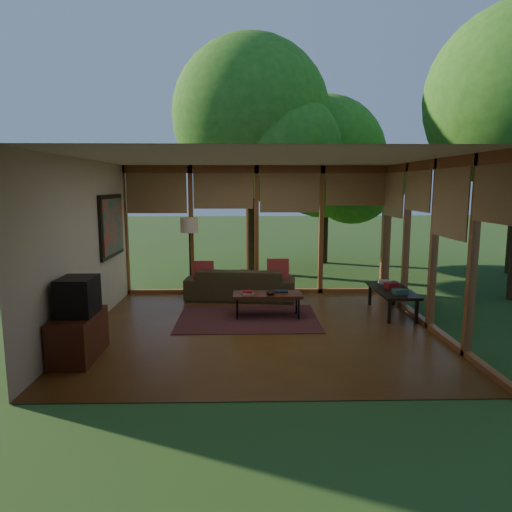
{
  "coord_description": "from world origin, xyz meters",
  "views": [
    {
      "loc": [
        -0.24,
        -7.09,
        2.29
      ],
      "look_at": [
        -0.05,
        0.7,
        1.08
      ],
      "focal_mm": 32.0,
      "sensor_mm": 36.0,
      "label": 1
    }
  ],
  "objects_px": {
    "media_cabinet": "(79,336)",
    "floor_lamp": "(189,230)",
    "sofa": "(241,283)",
    "side_console": "(392,291)",
    "television": "(78,296)",
    "coffee_table": "(267,295)"
  },
  "relations": [
    {
      "from": "television",
      "to": "coffee_table",
      "type": "bearing_deg",
      "value": 35.56
    },
    {
      "from": "floor_lamp",
      "to": "side_console",
      "type": "relative_size",
      "value": 1.18
    },
    {
      "from": "television",
      "to": "side_console",
      "type": "distance_m",
      "value": 5.28
    },
    {
      "from": "television",
      "to": "media_cabinet",
      "type": "bearing_deg",
      "value": 180.0
    },
    {
      "from": "sofa",
      "to": "coffee_table",
      "type": "bearing_deg",
      "value": 116.1
    },
    {
      "from": "side_console",
      "to": "media_cabinet",
      "type": "bearing_deg",
      "value": -157.37
    },
    {
      "from": "sofa",
      "to": "television",
      "type": "distance_m",
      "value": 3.86
    },
    {
      "from": "media_cabinet",
      "to": "sofa",
      "type": "bearing_deg",
      "value": 56.11
    },
    {
      "from": "television",
      "to": "coffee_table",
      "type": "height_order",
      "value": "television"
    },
    {
      "from": "side_console",
      "to": "television",
      "type": "bearing_deg",
      "value": -157.28
    },
    {
      "from": "coffee_table",
      "to": "sofa",
      "type": "bearing_deg",
      "value": 109.83
    },
    {
      "from": "television",
      "to": "sofa",
      "type": "bearing_deg",
      "value": 56.36
    },
    {
      "from": "floor_lamp",
      "to": "coffee_table",
      "type": "distance_m",
      "value": 2.35
    },
    {
      "from": "television",
      "to": "coffee_table",
      "type": "xyz_separation_m",
      "value": [
        2.6,
        1.86,
        -0.46
      ]
    },
    {
      "from": "sofa",
      "to": "media_cabinet",
      "type": "xyz_separation_m",
      "value": [
        -2.14,
        -3.18,
        -0.02
      ]
    },
    {
      "from": "media_cabinet",
      "to": "side_console",
      "type": "relative_size",
      "value": 0.71
    },
    {
      "from": "sofa",
      "to": "floor_lamp",
      "type": "xyz_separation_m",
      "value": [
        -1.04,
        0.15,
        1.09
      ]
    },
    {
      "from": "media_cabinet",
      "to": "floor_lamp",
      "type": "xyz_separation_m",
      "value": [
        1.1,
        3.33,
        1.11
      ]
    },
    {
      "from": "media_cabinet",
      "to": "floor_lamp",
      "type": "bearing_deg",
      "value": 71.75
    },
    {
      "from": "media_cabinet",
      "to": "coffee_table",
      "type": "relative_size",
      "value": 0.83
    },
    {
      "from": "television",
      "to": "coffee_table",
      "type": "distance_m",
      "value": 3.23
    },
    {
      "from": "coffee_table",
      "to": "side_console",
      "type": "relative_size",
      "value": 0.86
    }
  ]
}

